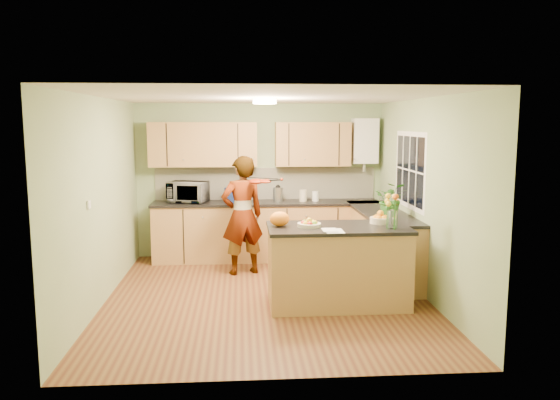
{
  "coord_description": "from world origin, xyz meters",
  "views": [
    {
      "loc": [
        -0.31,
        -6.68,
        2.19
      ],
      "look_at": [
        0.21,
        0.5,
        1.17
      ],
      "focal_mm": 35.0,
      "sensor_mm": 36.0,
      "label": 1
    }
  ],
  "objects": [
    {
      "name": "papers",
      "position": [
        0.75,
        -0.64,
        0.97
      ],
      "size": [
        0.2,
        0.28,
        0.01
      ],
      "primitive_type": "cube",
      "color": "white",
      "rests_on": "peninsula_island"
    },
    {
      "name": "jar_cream",
      "position": [
        0.69,
        1.95,
        1.03
      ],
      "size": [
        0.15,
        0.15,
        0.19
      ],
      "primitive_type": "cylinder",
      "rotation": [
        0.0,
        0.0,
        -0.26
      ],
      "color": "beige",
      "rests_on": "back_counter"
    },
    {
      "name": "splashback",
      "position": [
        0.1,
        2.23,
        1.2
      ],
      "size": [
        3.6,
        0.02,
        0.52
      ],
      "primitive_type": "cube",
      "color": "white",
      "rests_on": "back_counter"
    },
    {
      "name": "floor",
      "position": [
        0.0,
        0.0,
        0.0
      ],
      "size": [
        4.5,
        4.5,
        0.0
      ],
      "primitive_type": "plane",
      "color": "#572A18",
      "rests_on": "ground"
    },
    {
      "name": "back_counter",
      "position": [
        0.1,
        1.95,
        0.47
      ],
      "size": [
        3.64,
        0.62,
        0.94
      ],
      "color": "#A88243",
      "rests_on": "floor"
    },
    {
      "name": "violin",
      "position": [
        -0.09,
        0.9,
        1.38
      ],
      "size": [
        0.6,
        0.52,
        0.15
      ],
      "primitive_type": null,
      "rotation": [
        0.17,
        0.0,
        -0.61
      ],
      "color": "#530B05",
      "rests_on": "violinist"
    },
    {
      "name": "light_switch",
      "position": [
        -1.99,
        -0.6,
        1.3
      ],
      "size": [
        0.02,
        0.09,
        0.09
      ],
      "primitive_type": "cube",
      "color": "white",
      "rests_on": "wall_left"
    },
    {
      "name": "window_right",
      "position": [
        1.99,
        0.6,
        1.55
      ],
      "size": [
        0.01,
        1.3,
        1.05
      ],
      "color": "white",
      "rests_on": "wall_right"
    },
    {
      "name": "violinist",
      "position": [
        -0.29,
        1.12,
        0.86
      ],
      "size": [
        0.73,
        0.6,
        1.73
      ],
      "primitive_type": "imported",
      "rotation": [
        0.0,
        0.0,
        3.47
      ],
      "color": "#EABB8F",
      "rests_on": "floor"
    },
    {
      "name": "peninsula_island",
      "position": [
        0.85,
        -0.34,
        0.48
      ],
      "size": [
        1.69,
        0.86,
        0.97
      ],
      "color": "#A88243",
      "rests_on": "floor"
    },
    {
      "name": "jar_white",
      "position": [
        0.89,
        1.95,
        1.02
      ],
      "size": [
        0.13,
        0.13,
        0.16
      ],
      "primitive_type": "cylinder",
      "rotation": [
        0.0,
        0.0,
        0.27
      ],
      "color": "white",
      "rests_on": "back_counter"
    },
    {
      "name": "right_counter",
      "position": [
        1.7,
        0.85,
        0.47
      ],
      "size": [
        0.62,
        2.24,
        0.94
      ],
      "color": "#A88243",
      "rests_on": "floor"
    },
    {
      "name": "fruit_dish",
      "position": [
        0.5,
        -0.34,
        1.01
      ],
      "size": [
        0.28,
        0.28,
        0.1
      ],
      "color": "beige",
      "rests_on": "peninsula_island"
    },
    {
      "name": "blue_box",
      "position": [
        -0.41,
        1.93,
        1.05
      ],
      "size": [
        0.33,
        0.28,
        0.23
      ],
      "primitive_type": "cube",
      "rotation": [
        0.0,
        0.0,
        0.32
      ],
      "color": "navy",
      "rests_on": "back_counter"
    },
    {
      "name": "microwave",
      "position": [
        -1.15,
        1.98,
        1.1
      ],
      "size": [
        0.68,
        0.54,
        0.33
      ],
      "primitive_type": "imported",
      "rotation": [
        0.0,
        0.0,
        -0.27
      ],
      "color": "white",
      "rests_on": "back_counter"
    },
    {
      "name": "orange_bowl",
      "position": [
        1.4,
        -0.19,
        1.03
      ],
      "size": [
        0.26,
        0.26,
        0.15
      ],
      "color": "beige",
      "rests_on": "peninsula_island"
    },
    {
      "name": "potted_plant",
      "position": [
        1.7,
        0.43,
        1.17
      ],
      "size": [
        0.52,
        0.49,
        0.47
      ],
      "primitive_type": "imported",
      "rotation": [
        0.0,
        0.0,
        -0.36
      ],
      "color": "#2E6B23",
      "rests_on": "right_counter"
    },
    {
      "name": "wall_back",
      "position": [
        0.0,
        2.25,
        1.25
      ],
      "size": [
        4.0,
        0.02,
        2.5
      ],
      "primitive_type": "cube",
      "color": "gray",
      "rests_on": "floor"
    },
    {
      "name": "boiler",
      "position": [
        1.7,
        2.09,
        1.9
      ],
      "size": [
        0.4,
        0.3,
        0.86
      ],
      "color": "white",
      "rests_on": "wall_back"
    },
    {
      "name": "wall_front",
      "position": [
        0.0,
        -2.25,
        1.25
      ],
      "size": [
        4.0,
        0.02,
        2.5
      ],
      "primitive_type": "cube",
      "color": "gray",
      "rests_on": "floor"
    },
    {
      "name": "wall_right",
      "position": [
        2.0,
        0.0,
        1.25
      ],
      "size": [
        0.02,
        4.5,
        2.5
      ],
      "primitive_type": "cube",
      "color": "gray",
      "rests_on": "floor"
    },
    {
      "name": "kettle",
      "position": [
        0.28,
        1.97,
        1.07
      ],
      "size": [
        0.17,
        0.17,
        0.31
      ],
      "rotation": [
        0.0,
        0.0,
        0.23
      ],
      "color": "#B0B0B5",
      "rests_on": "back_counter"
    },
    {
      "name": "wall_left",
      "position": [
        -2.0,
        0.0,
        1.25
      ],
      "size": [
        0.02,
        4.5,
        2.5
      ],
      "primitive_type": "cube",
      "color": "gray",
      "rests_on": "floor"
    },
    {
      "name": "ceiling",
      "position": [
        0.0,
        0.0,
        2.5
      ],
      "size": [
        4.0,
        4.5,
        0.02
      ],
      "primitive_type": "cube",
      "color": "silver",
      "rests_on": "wall_back"
    },
    {
      "name": "orange_bag",
      "position": [
        0.15,
        -0.29,
        1.06
      ],
      "size": [
        0.24,
        0.21,
        0.18
      ],
      "primitive_type": "ellipsoid",
      "rotation": [
        0.0,
        0.0,
        0.03
      ],
      "color": "orange",
      "rests_on": "peninsula_island"
    },
    {
      "name": "upper_cabinets",
      "position": [
        -0.18,
        2.08,
        1.85
      ],
      "size": [
        3.2,
        0.34,
        0.7
      ],
      "color": "#A88243",
      "rests_on": "wall_back"
    },
    {
      "name": "flower_vase",
      "position": [
        1.45,
        -0.52,
        1.28
      ],
      "size": [
        0.26,
        0.26,
        0.47
      ],
      "rotation": [
        0.0,
        0.0,
        0.15
      ],
      "color": "silver",
      "rests_on": "peninsula_island"
    },
    {
      "name": "ceiling_lamp",
      "position": [
        0.0,
        0.3,
        2.46
      ],
      "size": [
        0.3,
        0.3,
        0.07
      ],
      "color": "#FFEABF",
      "rests_on": "ceiling"
    }
  ]
}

